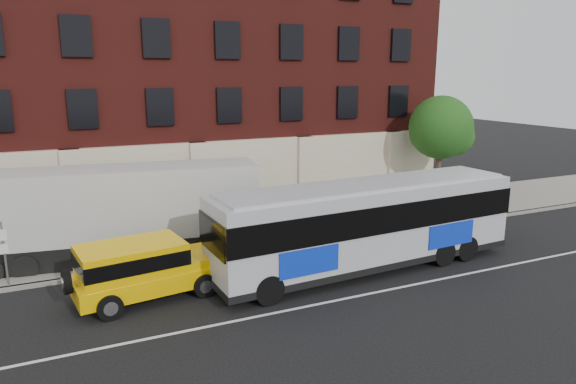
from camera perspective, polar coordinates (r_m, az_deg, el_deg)
name	(u,v)px	position (r m, az deg, el deg)	size (l,w,h in m)	color
ground	(298,316)	(16.73, 1.09, -13.64)	(120.00, 120.00, 0.00)	black
sidewalk	(216,235)	(24.55, -8.00, -4.76)	(60.00, 6.00, 0.15)	gray
kerb	(237,255)	(21.84, -5.74, -6.97)	(60.00, 0.25, 0.15)	gray
lane_line	(291,310)	(17.13, 0.35, -12.95)	(60.00, 0.12, 0.01)	silver
building	(172,73)	(31.09, -12.73, 12.81)	(30.00, 12.10, 15.00)	#551814
sign_pole	(4,251)	(20.65, -29.02, -5.73)	(0.30, 0.20, 2.50)	slate
street_tree	(441,130)	(30.62, 16.68, 6.63)	(3.60, 3.60, 6.20)	#37271B
city_bus	(367,222)	(20.13, 8.82, -3.31)	(12.75, 3.41, 3.46)	#AFB2BA
yellow_suv	(141,267)	(18.19, -15.98, -7.99)	(5.35, 2.82, 2.00)	#FFC100
shipping_container	(113,216)	(21.90, -18.86, -2.52)	(11.82, 3.91, 3.87)	black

